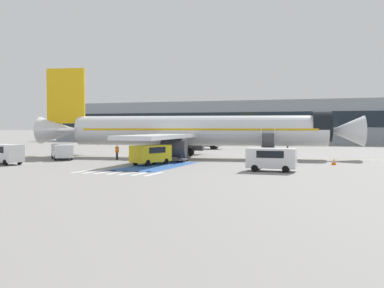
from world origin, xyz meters
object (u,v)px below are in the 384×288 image
(ground_crew_1, at_px, (117,151))
(service_van_0, at_px, (5,152))
(airliner, at_px, (193,131))
(traffic_cone_0, at_px, (334,162))
(service_van_1, at_px, (62,150))
(terminal_building, at_px, (261,122))
(service_van_3, at_px, (151,153))
(ground_crew_0, at_px, (132,152))
(baggage_cart, at_px, (179,159))
(fuel_tanker, at_px, (192,139))
(boarding_stairs_forward, at_px, (268,153))
(service_van_2, at_px, (271,158))
(ground_crew_2, at_px, (161,152))

(ground_crew_1, bearing_deg, service_van_0, -22.14)
(airliner, height_order, traffic_cone_0, airliner)
(service_van_1, relative_size, terminal_building, 0.05)
(service_van_3, distance_m, traffic_cone_0, 19.58)
(service_van_3, xyz_separation_m, ground_crew_0, (-4.94, 4.99, -0.33))
(ground_crew_0, bearing_deg, baggage_cart, 178.65)
(fuel_tanker, relative_size, traffic_cone_0, 17.40)
(boarding_stairs_forward, relative_size, ground_crew_1, 2.96)
(service_van_2, distance_m, ground_crew_0, 19.89)
(service_van_0, height_order, terminal_building, terminal_building)
(boarding_stairs_forward, distance_m, fuel_tanker, 30.40)
(airliner, bearing_deg, service_van_3, -13.84)
(service_van_0, height_order, traffic_cone_0, service_van_0)
(airliner, relative_size, terminal_building, 0.37)
(ground_crew_0, distance_m, terminal_building, 62.78)
(airliner, distance_m, baggage_cart, 7.25)
(terminal_building, bearing_deg, baggage_cart, -86.99)
(airliner, relative_size, service_van_0, 8.57)
(baggage_cart, bearing_deg, ground_crew_2, 165.42)
(service_van_2, distance_m, baggage_cart, 14.30)
(service_van_0, bearing_deg, service_van_3, 124.30)
(service_van_2, height_order, baggage_cart, service_van_2)
(service_van_0, bearing_deg, traffic_cone_0, 124.49)
(airliner, relative_size, traffic_cone_0, 67.56)
(airliner, relative_size, service_van_3, 8.65)
(boarding_stairs_forward, relative_size, traffic_cone_0, 8.72)
(fuel_tanker, distance_m, traffic_cone_0, 37.02)
(fuel_tanker, bearing_deg, traffic_cone_0, 40.72)
(fuel_tanker, distance_m, service_van_3, 33.79)
(fuel_tanker, relative_size, service_van_3, 2.23)
(ground_crew_2, distance_m, terminal_building, 62.25)
(service_van_3, height_order, terminal_building, terminal_building)
(service_van_0, relative_size, ground_crew_2, 2.70)
(ground_crew_0, bearing_deg, service_van_1, 11.73)
(service_van_3, relative_size, ground_crew_1, 2.65)
(service_van_3, bearing_deg, ground_crew_1, -15.23)
(service_van_2, height_order, service_van_3, service_van_2)
(fuel_tanker, bearing_deg, service_van_1, -15.41)
(boarding_stairs_forward, distance_m, traffic_cone_0, 7.85)
(boarding_stairs_forward, relative_size, terminal_building, 0.05)
(fuel_tanker, height_order, service_van_2, fuel_tanker)
(service_van_0, height_order, ground_crew_0, service_van_0)
(service_van_0, distance_m, ground_crew_2, 17.38)
(service_van_3, height_order, ground_crew_1, service_van_3)
(baggage_cart, relative_size, ground_crew_0, 1.66)
(service_van_0, bearing_deg, service_van_2, 110.35)
(ground_crew_1, xyz_separation_m, traffic_cone_0, (25.24, 1.86, -0.76))
(service_van_0, relative_size, service_van_2, 1.10)
(boarding_stairs_forward, xyz_separation_m, fuel_tanker, (-18.36, 24.22, 0.86))
(boarding_stairs_forward, xyz_separation_m, service_van_2, (2.48, -11.37, 0.27))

